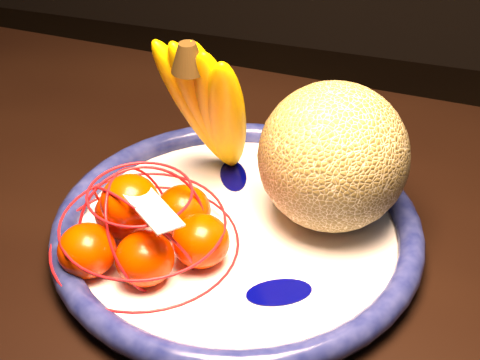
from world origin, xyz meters
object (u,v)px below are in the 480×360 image
(fruit_bowl, at_px, (237,231))
(mandarin_bag, at_px, (145,229))
(banana_bunch, at_px, (212,103))
(cantaloupe, at_px, (333,157))

(fruit_bowl, xyz_separation_m, mandarin_bag, (-0.07, -0.06, 0.03))
(fruit_bowl, height_order, banana_bunch, banana_bunch)
(fruit_bowl, height_order, cantaloupe, cantaloupe)
(cantaloupe, distance_m, mandarin_bag, 0.19)
(fruit_bowl, distance_m, cantaloupe, 0.12)
(fruit_bowl, bearing_deg, cantaloupe, 31.09)
(fruit_bowl, relative_size, cantaloupe, 2.51)
(fruit_bowl, bearing_deg, mandarin_bag, -142.32)
(cantaloupe, distance_m, banana_bunch, 0.13)
(mandarin_bag, bearing_deg, cantaloupe, 34.33)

